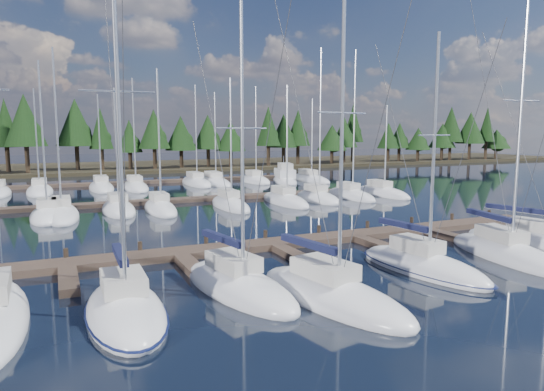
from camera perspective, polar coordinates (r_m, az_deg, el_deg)
name	(u,v)px	position (r m, az deg, el deg)	size (l,w,h in m)	color
ground	(215,217)	(41.92, -6.77, -2.52)	(260.00, 260.00, 0.00)	black
far_shore	(123,167)	(100.41, -17.12, 3.22)	(220.00, 30.00, 0.60)	#2E2719
main_dock	(276,246)	(30.29, 0.47, -5.97)	(44.00, 6.13, 0.90)	#4B3A2F
back_docks	(166,190)	(60.68, -12.33, 0.66)	(50.00, 21.80, 0.40)	#4B3A2F
front_sailboat_1	(125,310)	(20.43, -16.86, -12.78)	(3.19, 7.85, 15.86)	white
front_sailboat_2	(238,286)	(22.54, -4.02, -10.56)	(4.38, 8.84, 13.48)	white
front_sailboat_3	(331,295)	(21.49, 6.94, -11.51)	(4.72, 9.41, 14.59)	white
front_sailboat_4	(422,266)	(26.85, 17.23, -7.92)	(3.79, 8.81, 12.89)	white
front_sailboat_5	(505,253)	(31.29, 25.73, -6.10)	(4.17, 9.61, 16.27)	white
front_sailboat_6	(543,243)	(35.19, 29.26, -4.89)	(4.84, 10.44, 14.74)	white
back_sailboat_rows	(186,193)	(56.50, -10.10, 0.28)	(44.72, 31.00, 16.67)	white
motor_yacht_right	(285,179)	(70.02, 1.51, 1.98)	(5.28, 9.62, 4.58)	white
tree_line	(118,131)	(90.27, -17.62, 7.21)	(185.07, 12.23, 13.41)	black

